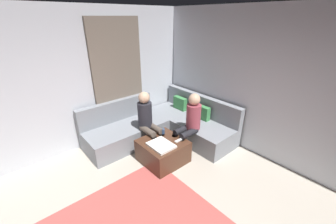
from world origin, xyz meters
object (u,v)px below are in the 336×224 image
(sectional_couch, at_px, (163,126))
(coffee_mug, at_px, (163,131))
(person_on_couch_back, at_px, (190,122))
(ottoman, at_px, (163,151))
(person_on_couch_side, at_px, (148,120))
(game_remote, at_px, (178,141))

(sectional_couch, xyz_separation_m, coffee_mug, (0.43, -0.37, 0.19))
(sectional_couch, xyz_separation_m, person_on_couch_back, (0.74, 0.06, 0.38))
(ottoman, bearing_deg, person_on_couch_side, 175.02)
(sectional_couch, bearing_deg, game_remote, -21.47)
(ottoman, height_order, person_on_couch_side, person_on_couch_side)
(ottoman, xyz_separation_m, person_on_couch_side, (-0.50, 0.04, 0.45))
(game_remote, xyz_separation_m, person_on_couch_back, (-0.09, 0.38, 0.23))
(coffee_mug, relative_size, game_remote, 0.63)
(person_on_couch_back, bearing_deg, game_remote, 103.33)
(sectional_couch, relative_size, person_on_couch_side, 2.12)
(sectional_couch, height_order, ottoman, sectional_couch)
(coffee_mug, height_order, person_on_couch_side, person_on_couch_side)
(ottoman, bearing_deg, coffee_mug, 140.71)
(ottoman, xyz_separation_m, coffee_mug, (-0.22, 0.18, 0.26))
(game_remote, height_order, person_on_couch_back, person_on_couch_back)
(person_on_couch_back, relative_size, person_on_couch_side, 1.00)
(game_remote, xyz_separation_m, person_on_couch_side, (-0.68, -0.18, 0.23))
(person_on_couch_back, bearing_deg, sectional_couch, 4.25)
(person_on_couch_side, bearing_deg, game_remote, 104.47)
(person_on_couch_back, distance_m, person_on_couch_side, 0.81)
(sectional_couch, height_order, person_on_couch_side, person_on_couch_side)
(sectional_couch, bearing_deg, person_on_couch_back, 4.25)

